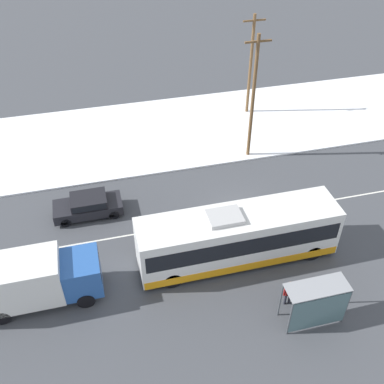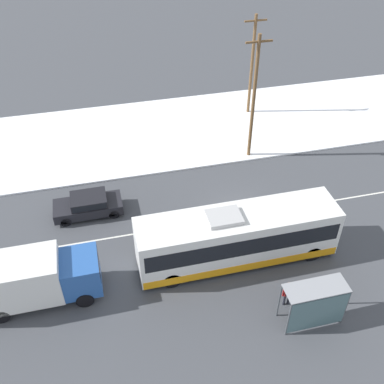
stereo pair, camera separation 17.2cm
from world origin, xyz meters
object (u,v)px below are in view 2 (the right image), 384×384
at_px(city_bus, 237,237).
at_px(pedestrian_at_stop, 288,291).
at_px(box_truck, 32,278).
at_px(sedan_car, 88,204).
at_px(bus_shelter, 317,302).
at_px(utility_pole_roadside, 254,98).
at_px(utility_pole_snowlot, 252,65).

xyz_separation_m(city_bus, pedestrian_at_stop, (1.51, -3.67, -0.66)).
height_order(box_truck, sedan_car, box_truck).
bearing_deg(bus_shelter, pedestrian_at_stop, 118.65).
distance_m(city_bus, pedestrian_at_stop, 4.02).
xyz_separation_m(city_bus, sedan_car, (-7.82, 5.81, -0.91)).
bearing_deg(bus_shelter, utility_pole_roadside, 82.78).
bearing_deg(city_bus, utility_pole_snowlot, 68.40).
bearing_deg(pedestrian_at_stop, utility_pole_snowlot, 76.31).
height_order(city_bus, utility_pole_roadside, utility_pole_roadside).
bearing_deg(bus_shelter, sedan_car, 132.87).
distance_m(box_truck, pedestrian_at_stop, 12.85).
bearing_deg(bus_shelter, utility_pole_snowlot, 79.19).
xyz_separation_m(box_truck, sedan_car, (3.06, 6.11, -0.84)).
distance_m(sedan_car, pedestrian_at_stop, 13.30).
bearing_deg(box_truck, bus_shelter, -19.90).
xyz_separation_m(pedestrian_at_stop, bus_shelter, (0.76, -1.39, 0.67)).
height_order(city_bus, utility_pole_snowlot, utility_pole_snowlot).
xyz_separation_m(pedestrian_at_stop, utility_pole_snowlot, (4.74, 19.46, 3.33)).
relative_size(box_truck, utility_pole_roadside, 0.70).
distance_m(pedestrian_at_stop, utility_pole_snowlot, 20.30).
distance_m(city_bus, utility_pole_roadside, 10.86).
distance_m(city_bus, sedan_car, 9.78).
bearing_deg(pedestrian_at_stop, city_bus, 112.44).
distance_m(sedan_car, utility_pole_roadside, 13.14).
relative_size(city_bus, utility_pole_roadside, 1.21).
relative_size(city_bus, bus_shelter, 3.63).
distance_m(box_truck, utility_pole_roadside, 18.22).
height_order(city_bus, bus_shelter, city_bus).
distance_m(box_truck, bus_shelter, 13.98).
relative_size(sedan_car, bus_shelter, 1.39).
bearing_deg(utility_pole_roadside, sedan_car, -162.59).
distance_m(sedan_car, utility_pole_snowlot, 17.61).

